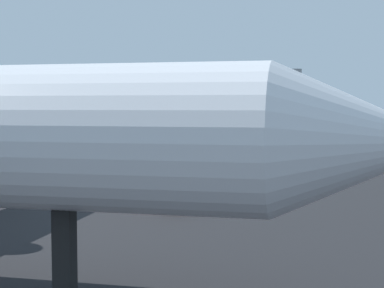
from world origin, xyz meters
The scene contains 3 objects.
airplane_far_left centered at (-11.74, 58.11, 3.28)m, with size 30.56×18.65×9.47m.
baggage_cart centered at (-1.45, 21.19, 0.76)m, with size 1.38×2.41×1.30m.
terminal_building centered at (-16.99, 122.76, 6.28)m, with size 73.85×24.19×12.56m, color #999EA3.
Camera 1 is at (-0.16, -6.53, 5.15)m, focal length 53.39 mm.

